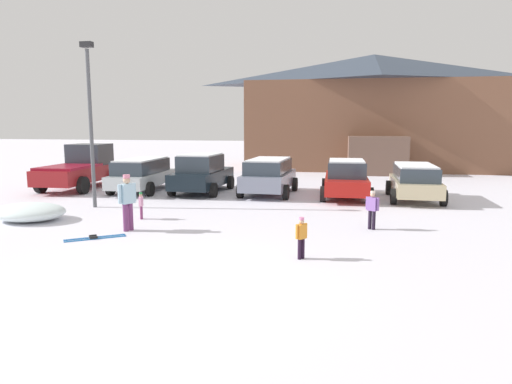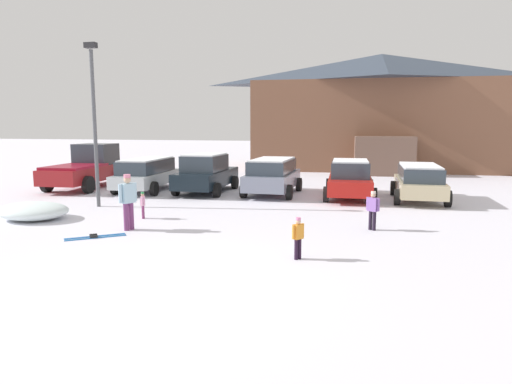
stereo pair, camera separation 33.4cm
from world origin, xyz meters
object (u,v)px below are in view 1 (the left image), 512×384
(parked_red_sedan, at_px, (346,178))
(pair_of_skis, at_px, (95,238))
(pickup_truck, at_px, (82,168))
(skier_child_in_orange_jacket, at_px, (301,235))
(parked_grey_wagon, at_px, (269,175))
(skier_adult_in_blue_parka, at_px, (127,199))
(parked_beige_suv, at_px, (415,181))
(skier_child_in_pink_snowsuit, at_px, (141,204))
(parked_black_sedan, at_px, (202,173))
(ski_lodge, at_px, (372,111))
(plowed_snow_pile, at_px, (29,212))
(parked_silver_wagon, at_px, (142,173))
(skier_child_in_purple_jacket, at_px, (372,208))
(lamp_post, at_px, (90,117))

(parked_red_sedan, xyz_separation_m, pair_of_skis, (-6.67, -8.78, -0.81))
(pickup_truck, bearing_deg, skier_child_in_orange_jacket, -39.54)
(parked_grey_wagon, distance_m, skier_adult_in_blue_parka, 8.35)
(parked_red_sedan, bearing_deg, parked_beige_suv, -3.24)
(parked_grey_wagon, distance_m, pickup_truck, 9.41)
(pair_of_skis, bearing_deg, pickup_truck, 124.05)
(parked_red_sedan, distance_m, skier_child_in_pink_snowsuit, 8.96)
(parked_black_sedan, relative_size, parked_grey_wagon, 1.05)
(ski_lodge, distance_m, parked_red_sedan, 14.72)
(parked_black_sedan, distance_m, plowed_snow_pile, 7.99)
(parked_silver_wagon, distance_m, pair_of_skis, 9.13)
(skier_child_in_pink_snowsuit, xyz_separation_m, pair_of_skis, (-0.09, -2.70, -0.48))
(parked_black_sedan, bearing_deg, pickup_truck, 178.00)
(skier_child_in_pink_snowsuit, distance_m, skier_child_in_purple_jacket, 7.44)
(skier_child_in_purple_jacket, height_order, lamp_post, lamp_post)
(ski_lodge, height_order, skier_child_in_orange_jacket, ski_lodge)
(pair_of_skis, xyz_separation_m, plowed_snow_pile, (-3.39, 1.72, 0.26))
(parked_silver_wagon, xyz_separation_m, plowed_snow_pile, (-0.66, -6.96, -0.56))
(skier_child_in_purple_jacket, xyz_separation_m, pair_of_skis, (-7.53, -2.70, -0.64))
(pickup_truck, xyz_separation_m, plowed_snow_pile, (2.75, -7.36, -0.71))
(ski_lodge, xyz_separation_m, lamp_post, (-10.88, -18.66, -0.66))
(parked_grey_wagon, distance_m, pair_of_skis, 9.54)
(skier_child_in_purple_jacket, bearing_deg, parked_red_sedan, 98.01)
(pickup_truck, height_order, pair_of_skis, pickup_truck)
(parked_black_sedan, height_order, skier_child_in_pink_snowsuit, parked_black_sedan)
(skier_adult_in_blue_parka, relative_size, lamp_post, 0.27)
(parked_red_sedan, bearing_deg, plowed_snow_pile, -144.95)
(skier_child_in_purple_jacket, distance_m, plowed_snow_pile, 10.97)
(parked_red_sedan, xyz_separation_m, pickup_truck, (-12.81, 0.30, 0.16))
(skier_child_in_pink_snowsuit, distance_m, plowed_snow_pile, 3.62)
(parked_black_sedan, xyz_separation_m, lamp_post, (-2.79, -4.47, 2.51))
(pickup_truck, distance_m, skier_adult_in_blue_parka, 10.40)
(parked_red_sedan, distance_m, lamp_post, 10.61)
(parked_black_sedan, relative_size, lamp_post, 0.73)
(parked_silver_wagon, xyz_separation_m, skier_child_in_pink_snowsuit, (2.82, -5.97, -0.34))
(parked_black_sedan, relative_size, pickup_truck, 0.82)
(skier_child_in_purple_jacket, xyz_separation_m, plowed_snow_pile, (-10.92, -0.99, -0.37))
(skier_adult_in_blue_parka, distance_m, pair_of_skis, 1.48)
(skier_child_in_purple_jacket, relative_size, plowed_snow_pile, 0.49)
(parked_silver_wagon, distance_m, plowed_snow_pile, 7.01)
(parked_grey_wagon, height_order, skier_adult_in_blue_parka, skier_adult_in_blue_parka)
(parked_silver_wagon, height_order, parked_grey_wagon, parked_grey_wagon)
(ski_lodge, height_order, parked_beige_suv, ski_lodge)
(parked_beige_suv, distance_m, pair_of_skis, 12.83)
(skier_child_in_orange_jacket, distance_m, plowed_snow_pile, 9.52)
(parked_beige_suv, bearing_deg, skier_adult_in_blue_parka, -139.95)
(parked_red_sedan, bearing_deg, skier_child_in_orange_jacket, -95.28)
(parked_beige_suv, xyz_separation_m, pickup_truck, (-15.61, 0.46, 0.17))
(parked_beige_suv, height_order, skier_adult_in_blue_parka, skier_adult_in_blue_parka)
(skier_child_in_orange_jacket, bearing_deg, pickup_truck, 140.46)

